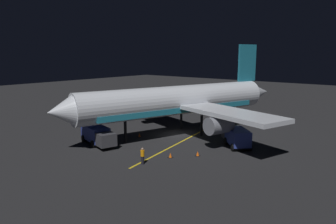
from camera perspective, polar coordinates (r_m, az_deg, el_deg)
name	(u,v)px	position (r m, az deg, el deg)	size (l,w,h in m)	color
ground_plane	(177,135)	(45.02, 1.61, -4.15)	(180.00, 180.00, 0.20)	black
apron_guide_stripe	(176,144)	(40.21, 1.44, -5.78)	(0.24, 19.61, 0.01)	gold
airliner	(181,101)	(44.40, 2.27, 1.94)	(31.60, 35.39, 12.58)	silver
baggage_truck	(98,135)	(40.79, -12.43, -4.08)	(6.61, 3.67, 2.23)	navy
catering_truck	(236,137)	(40.14, 12.01, -4.31)	(5.52, 5.48, 2.25)	navy
ground_crew_worker	(143,156)	(33.14, -4.56, -7.79)	(0.40, 0.40, 1.74)	black
traffic_cone_near_left	(198,154)	(35.93, 5.30, -7.41)	(0.50, 0.50, 0.55)	#EA590F
traffic_cone_near_right	(170,155)	(35.21, 0.43, -7.74)	(0.50, 0.50, 0.55)	#EA590F
traffic_cone_under_wing	(93,139)	(42.83, -13.19, -4.71)	(0.50, 0.50, 0.55)	#EA590F
traffic_cone_far	(139,135)	(43.82, -5.11, -4.12)	(0.50, 0.50, 0.55)	#EA590F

